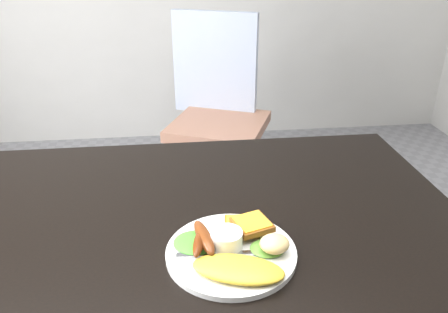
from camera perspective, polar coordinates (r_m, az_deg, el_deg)
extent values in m
cube|color=black|center=(0.97, -4.15, -8.84)|extent=(1.20, 0.80, 0.04)
cube|color=#A37058|center=(2.23, -0.65, 4.02)|extent=(0.59, 0.59, 0.05)
imported|color=navy|center=(1.74, 4.25, 11.33)|extent=(0.64, 0.45, 1.70)
cylinder|color=white|center=(0.85, 0.94, -12.44)|extent=(0.25, 0.25, 0.01)
ellipsoid|color=#2A871C|center=(0.86, -3.74, -11.13)|extent=(0.10, 0.10, 0.01)
ellipsoid|color=olive|center=(0.85, 5.67, -11.83)|extent=(0.07, 0.06, 0.01)
ellipsoid|color=gold|center=(0.79, 1.87, -14.49)|extent=(0.18, 0.12, 0.02)
ellipsoid|color=#5F2907|center=(0.83, -3.29, -11.13)|extent=(0.04, 0.09, 0.02)
ellipsoid|color=maroon|center=(0.85, -2.63, -10.48)|extent=(0.05, 0.11, 0.03)
cylinder|color=white|center=(0.84, 0.33, -10.84)|extent=(0.07, 0.07, 0.04)
cube|color=brown|center=(0.90, 2.33, -9.09)|extent=(0.08, 0.08, 0.01)
cube|color=#8E601C|center=(0.88, 3.69, -8.86)|extent=(0.09, 0.09, 0.01)
ellipsoid|color=beige|center=(0.83, 6.63, -11.25)|extent=(0.06, 0.06, 0.03)
cube|color=#ADAFB7|center=(0.84, -1.28, -12.64)|extent=(0.14, 0.02, 0.00)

